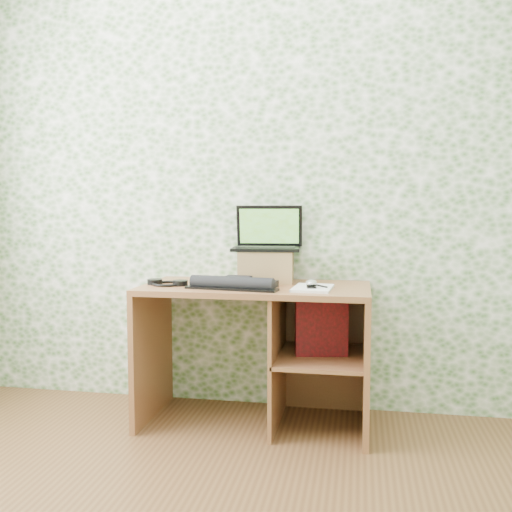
% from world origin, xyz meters
% --- Properties ---
extents(wall_back, '(3.50, 0.00, 3.50)m').
position_xyz_m(wall_back, '(0.00, 1.75, 1.30)').
color(wall_back, white).
rests_on(wall_back, ground).
extents(desk, '(1.20, 0.60, 0.75)m').
position_xyz_m(desk, '(0.08, 1.47, 0.48)').
color(desk, brown).
rests_on(desk, floor).
extents(riser, '(0.31, 0.27, 0.18)m').
position_xyz_m(riser, '(0.03, 1.58, 0.84)').
color(riser, olive).
rests_on(riser, desk).
extents(laptop, '(0.39, 0.29, 0.25)m').
position_xyz_m(laptop, '(0.03, 1.62, 0.98)').
color(laptop, black).
rests_on(laptop, riser).
extents(keyboard, '(0.48, 0.30, 0.07)m').
position_xyz_m(keyboard, '(-0.09, 1.33, 0.77)').
color(keyboard, black).
rests_on(keyboard, desk).
extents(headphones, '(0.23, 0.19, 0.03)m').
position_xyz_m(headphones, '(-0.47, 1.37, 0.76)').
color(headphones, black).
rests_on(headphones, desk).
extents(notepad, '(0.21, 0.28, 0.01)m').
position_xyz_m(notepad, '(0.31, 1.35, 0.76)').
color(notepad, silver).
rests_on(notepad, desk).
extents(mouse, '(0.07, 0.10, 0.03)m').
position_xyz_m(mouse, '(0.31, 1.33, 0.78)').
color(mouse, silver).
rests_on(mouse, notepad).
extents(pen, '(0.09, 0.11, 0.01)m').
position_xyz_m(pen, '(0.34, 1.38, 0.77)').
color(pen, black).
rests_on(pen, notepad).
extents(red_box, '(0.28, 0.13, 0.33)m').
position_xyz_m(red_box, '(0.35, 1.44, 0.55)').
color(red_box, maroon).
rests_on(red_box, desk).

